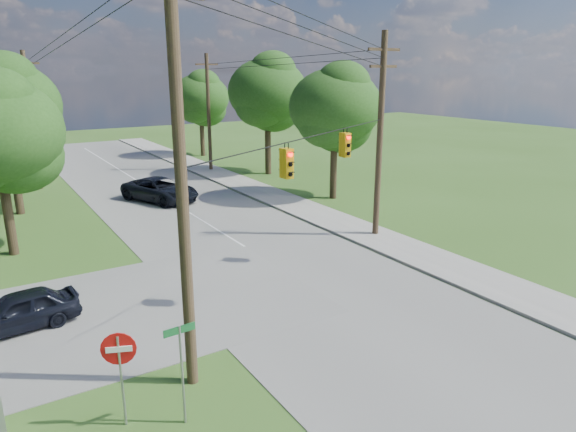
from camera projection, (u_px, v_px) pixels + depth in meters
ground at (330, 344)px, 16.74m from camera, size 140.00×140.00×0.00m
main_road at (298, 280)px, 21.84m from camera, size 10.00×100.00×0.03m
sidewalk_east at (413, 251)px, 25.22m from camera, size 2.60×100.00×0.12m
pole_sw at (180, 168)px, 13.03m from camera, size 2.00×0.32×12.00m
pole_ne at (380, 134)px, 26.30m from camera, size 2.00×0.32×10.50m
pole_north_e at (209, 112)px, 44.37m from camera, size 2.00×0.32×10.00m
pole_north_w at (32, 120)px, 37.32m from camera, size 2.00×0.32×10.00m
power_lines at (216, 58)px, 24.43m from camera, size 13.93×29.62×4.93m
traffic_signals at (319, 153)px, 20.15m from camera, size 4.91×3.27×1.05m
tree_w_mid at (5, 106)px, 30.19m from camera, size 6.40×6.40×9.22m
tree_e_near at (335, 107)px, 34.19m from camera, size 6.20×6.20×8.81m
tree_e_mid at (267, 92)px, 42.44m from camera, size 6.60×6.60×9.64m
tree_e_far at (201, 98)px, 52.01m from camera, size 5.80×5.80×8.32m
car_cross_dark at (18, 311)px, 17.50m from camera, size 4.06×1.97×1.34m
car_main_north at (160, 190)px, 34.78m from camera, size 4.71×6.25×1.58m
do_not_enter_sign at (120, 359)px, 12.44m from camera, size 0.81×0.35×2.57m
street_name_sign at (181, 362)px, 12.55m from camera, size 0.82×0.08×2.72m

